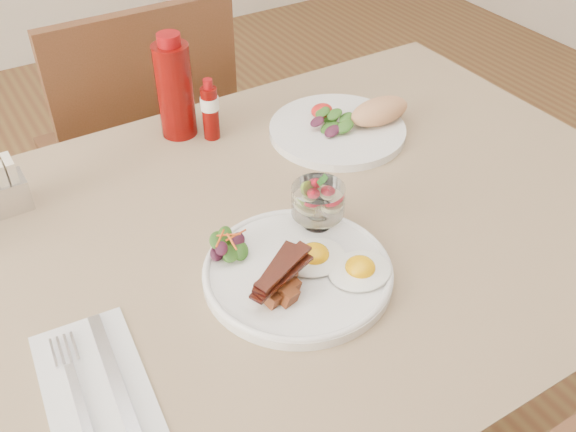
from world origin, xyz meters
The scene contains 11 objects.
table centered at (0.00, 0.00, 0.66)m, with size 1.33×0.88×0.75m.
chair_far centered at (0.00, 0.66, 0.52)m, with size 0.42×0.42×0.93m.
main_plate centered at (-0.03, -0.11, 0.76)m, with size 0.28×0.28×0.02m, color white.
fried_eggs centered at (0.03, -0.14, 0.78)m, with size 0.16×0.17×0.03m.
bacon_potato_pile centered at (-0.07, -0.14, 0.79)m, with size 0.11×0.08×0.05m.
side_salad centered at (-0.10, -0.03, 0.78)m, with size 0.07×0.07×0.04m.
fruit_cup centered at (0.05, -0.04, 0.81)m, with size 0.08×0.08×0.08m.
second_plate centered at (0.27, 0.18, 0.77)m, with size 0.28×0.27×0.07m.
ketchup_bottle centered at (-0.01, 0.35, 0.85)m, with size 0.07×0.07×0.20m.
hot_sauce_bottle centered at (0.04, 0.30, 0.81)m, with size 0.04×0.04×0.12m.
napkin_cutlery centered at (-0.34, -0.14, 0.75)m, with size 0.14×0.24×0.01m.
Camera 1 is at (-0.39, -0.68, 1.42)m, focal length 40.00 mm.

